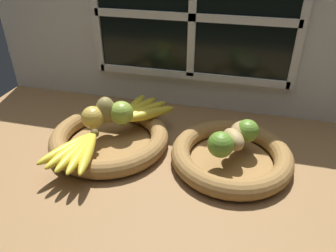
{
  "coord_description": "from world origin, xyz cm",
  "views": [
    {
      "loc": [
        17.38,
        -72.43,
        54.32
      ],
      "look_at": [
        -0.46,
        -1.15,
        9.1
      ],
      "focal_mm": 34.6,
      "sensor_mm": 36.0,
      "label": 1
    }
  ],
  "objects": [
    {
      "name": "lime_near",
      "position": [
        14.06,
        -5.43,
        8.42
      ],
      "size": [
        6.65,
        6.65,
        6.65
      ],
      "primitive_type": "sphere",
      "color": "olive",
      "rests_on": "fruit_bowl_right"
    },
    {
      "name": "fruit_bowl_left",
      "position": [
        -17.84,
        -1.15,
        2.37
      ],
      "size": [
        34.08,
        34.08,
        5.1
      ],
      "color": "olive",
      "rests_on": "ground_plane"
    },
    {
      "name": "fruit_bowl_right",
      "position": [
        16.91,
        -1.15,
        2.37
      ],
      "size": [
        32.23,
        32.23,
        5.1
      ],
      "color": "olive",
      "rests_on": "ground_plane"
    },
    {
      "name": "potato_back",
      "position": [
        19.12,
        3.7,
        7.67
      ],
      "size": [
        9.57,
        9.98,
        5.15
      ],
      "primitive_type": "ellipsoid",
      "rotation": [
        0.0,
        0.0,
        0.93
      ],
      "color": "#A38451",
      "rests_on": "fruit_bowl_right"
    },
    {
      "name": "pear_brown",
      "position": [
        -20.03,
        2.78,
        9.19
      ],
      "size": [
        7.06,
        7.26,
        8.17
      ],
      "primitive_type": "ellipsoid",
      "rotation": [
        0.0,
        0.0,
        3.39
      ],
      "color": "olive",
      "rests_on": "fruit_bowl_left"
    },
    {
      "name": "banana_bunch_back",
      "position": [
        -11.52,
        9.46,
        6.64
      ],
      "size": [
        15.15,
        18.25,
        3.09
      ],
      "color": "gold",
      "rests_on": "fruit_bowl_left"
    },
    {
      "name": "apple_green_back",
      "position": [
        -15.51,
        3.49,
        8.56
      ],
      "size": [
        6.92,
        6.92,
        6.92
      ],
      "primitive_type": "sphere",
      "color": "#8CAD3D",
      "rests_on": "fruit_bowl_left"
    },
    {
      "name": "ground_plane",
      "position": [
        0.0,
        0.0,
        -1.5
      ],
      "size": [
        140.0,
        90.0,
        3.0
      ],
      "primitive_type": "cube",
      "color": "olive"
    },
    {
      "name": "lime_far",
      "position": [
        20.23,
        3.12,
        8.18
      ],
      "size": [
        6.16,
        6.16,
        6.16
      ],
      "primitive_type": "sphere",
      "color": "olive",
      "rests_on": "fruit_bowl_right"
    },
    {
      "name": "apple_golden_left",
      "position": [
        -22.64,
        -0.61,
        8.34
      ],
      "size": [
        6.48,
        6.48,
        6.48
      ],
      "primitive_type": "sphere",
      "color": "gold",
      "rests_on": "fruit_bowl_left"
    },
    {
      "name": "banana_bunch_front",
      "position": [
        -20.84,
        -13.83,
        6.43
      ],
      "size": [
        14.28,
        18.88,
        2.66
      ],
      "color": "yellow",
      "rests_on": "fruit_bowl_left"
    },
    {
      "name": "back_wall",
      "position": [
        0.0,
        29.77,
        27.88
      ],
      "size": [
        140.0,
        4.6,
        55.0
      ],
      "color": "silver",
      "rests_on": "ground_plane"
    },
    {
      "name": "potato_large",
      "position": [
        16.91,
        -1.15,
        7.66
      ],
      "size": [
        8.21,
        8.97,
        5.13
      ],
      "primitive_type": "ellipsoid",
      "rotation": [
        0.0,
        0.0,
        2.17
      ],
      "color": "tan",
      "rests_on": "fruit_bowl_right"
    }
  ]
}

